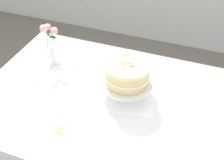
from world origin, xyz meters
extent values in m
cube|color=white|center=(0.00, 0.00, 0.72)|extent=(1.40, 1.00, 0.03)
cylinder|color=brown|center=(-0.60, 0.40, 0.35)|extent=(0.06, 0.06, 0.71)
cylinder|color=brown|center=(0.60, 0.40, 0.35)|extent=(0.06, 0.06, 0.71)
cube|color=white|center=(0.12, 0.06, 0.74)|extent=(0.37, 0.37, 0.00)
cylinder|color=silver|center=(0.12, 0.06, 0.75)|extent=(0.11, 0.11, 0.01)
cylinder|color=silver|center=(0.12, 0.06, 0.79)|extent=(0.03, 0.03, 0.07)
cylinder|color=silver|center=(0.12, 0.06, 0.83)|extent=(0.29, 0.29, 0.01)
cylinder|color=beige|center=(0.12, 0.06, 0.86)|extent=(0.24, 0.24, 0.04)
cylinder|color=beige|center=(0.12, 0.06, 0.89)|extent=(0.24, 0.24, 0.01)
cylinder|color=beige|center=(0.12, 0.06, 0.92)|extent=(0.24, 0.24, 0.04)
cylinder|color=beige|center=(0.12, 0.06, 0.95)|extent=(0.25, 0.25, 0.02)
ellipsoid|color=yellow|center=(0.11, 0.04, 0.96)|extent=(0.03, 0.03, 0.00)
ellipsoid|color=#E56B51|center=(0.11, 0.02, 0.96)|extent=(0.03, 0.04, 0.00)
ellipsoid|color=#E56B51|center=(0.10, 0.03, 0.96)|extent=(0.04, 0.03, 0.00)
ellipsoid|color=pink|center=(0.12, 0.06, 0.96)|extent=(0.04, 0.03, 0.01)
ellipsoid|color=#E56B51|center=(0.08, 0.13, 0.96)|extent=(0.03, 0.04, 0.00)
ellipsoid|color=#E56B51|center=(0.14, 0.04, 0.96)|extent=(0.03, 0.04, 0.01)
ellipsoid|color=pink|center=(0.11, 0.02, 0.96)|extent=(0.03, 0.03, 0.00)
ellipsoid|color=orange|center=(0.09, 0.05, 0.96)|extent=(0.04, 0.03, 0.01)
ellipsoid|color=yellow|center=(0.10, 0.13, 0.96)|extent=(0.03, 0.03, 0.01)
cylinder|color=silver|center=(-0.41, 0.18, 0.77)|extent=(0.07, 0.07, 0.07)
cone|color=silver|center=(-0.41, 0.18, 0.84)|extent=(0.10, 0.10, 0.06)
cylinder|color=#2D6028|center=(-0.39, 0.18, 0.91)|extent=(0.03, 0.01, 0.14)
sphere|color=pink|center=(-0.38, 0.18, 0.98)|extent=(0.04, 0.04, 0.04)
ellipsoid|color=#236B2D|center=(-0.39, 0.18, 0.94)|extent=(0.04, 0.02, 0.02)
cylinder|color=#2D6028|center=(-0.42, 0.19, 0.92)|extent=(0.01, 0.01, 0.15)
sphere|color=pink|center=(-0.43, 0.20, 0.99)|extent=(0.04, 0.04, 0.04)
ellipsoid|color=#236B2D|center=(-0.42, 0.19, 0.95)|extent=(0.04, 0.04, 0.02)
cylinder|color=#2D6028|center=(-0.42, 0.17, 0.92)|extent=(0.01, 0.02, 0.16)
sphere|color=pink|center=(-0.43, 0.16, 1.00)|extent=(0.05, 0.05, 0.05)
ellipsoid|color=#E56B51|center=(-0.42, -0.03, 0.74)|extent=(0.02, 0.03, 0.01)
ellipsoid|color=yellow|center=(-0.11, -0.31, 0.74)|extent=(0.04, 0.03, 0.01)
ellipsoid|color=orange|center=(-0.11, -0.29, 0.74)|extent=(0.04, 0.03, 0.00)
ellipsoid|color=yellow|center=(-0.26, 0.21, 0.74)|extent=(0.03, 0.04, 0.00)
camera|label=1|loc=(0.43, -1.02, 1.80)|focal=43.74mm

